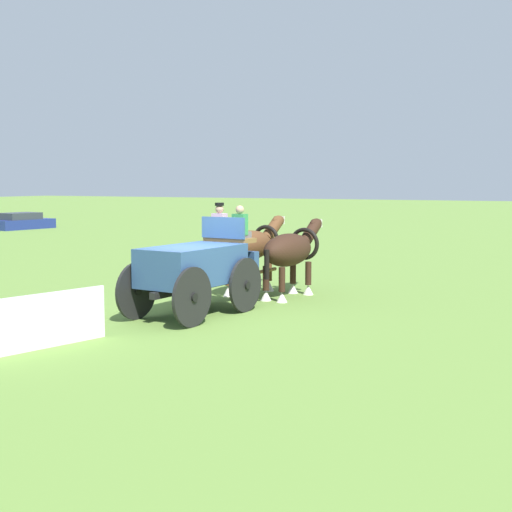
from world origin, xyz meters
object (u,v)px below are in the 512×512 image
draft_horse_off (290,251)px  parked_vehicle_g (22,222)px  draft_horse_near (252,247)px  show_wagon (197,266)px

draft_horse_off → parked_vehicle_g: (17.71, 28.47, -0.82)m
draft_horse_near → parked_vehicle_g: draft_horse_near is taller
show_wagon → draft_horse_off: size_ratio=1.80×
show_wagon → draft_horse_off: show_wagon is taller
draft_horse_off → parked_vehicle_g: bearing=58.1°
parked_vehicle_g → show_wagon: bearing=-127.6°
show_wagon → parked_vehicle_g: show_wagon is taller
show_wagon → draft_horse_off: (3.46, -0.97, 0.11)m
draft_horse_near → parked_vehicle_g: bearing=57.1°
draft_horse_off → parked_vehicle_g: size_ratio=0.73×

